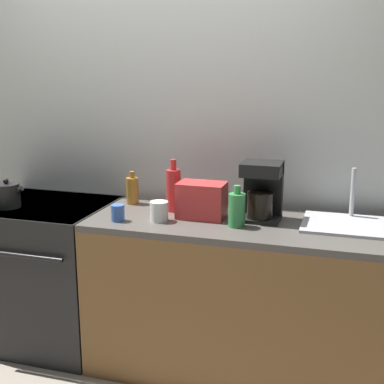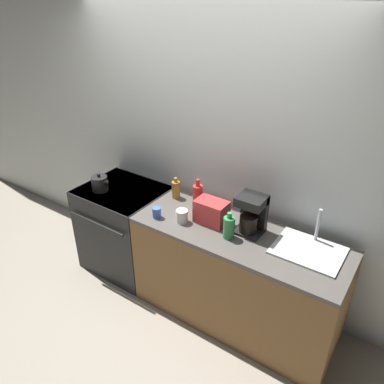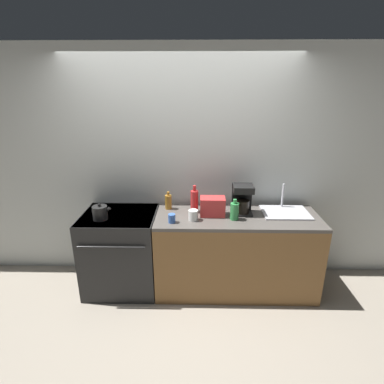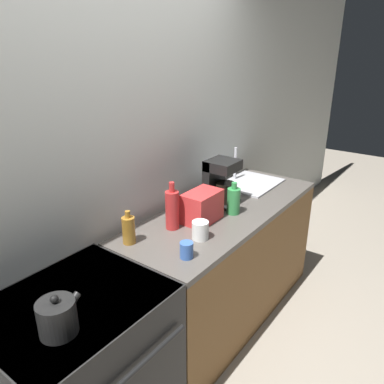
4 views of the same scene
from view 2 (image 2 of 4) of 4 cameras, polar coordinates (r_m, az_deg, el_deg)
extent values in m
plane|color=gray|center=(3.58, -5.34, -17.19)|extent=(12.00, 12.00, 0.00)
cube|color=silver|center=(3.32, 1.48, 6.32)|extent=(8.00, 0.05, 2.60)
cube|color=black|center=(3.83, -10.10, -5.43)|extent=(0.78, 0.66, 0.88)
cube|color=black|center=(3.61, -10.68, 0.26)|extent=(0.77, 0.65, 0.02)
cylinder|color=black|center=(3.64, -14.19, 0.19)|extent=(0.21, 0.21, 0.01)
cylinder|color=black|center=(3.41, -10.16, -1.41)|extent=(0.21, 0.21, 0.01)
cylinder|color=black|center=(3.80, -11.16, 1.85)|extent=(0.21, 0.21, 0.01)
cylinder|color=black|center=(3.58, -7.13, 0.43)|extent=(0.21, 0.21, 0.01)
cylinder|color=black|center=(3.50, -14.43, -4.71)|extent=(0.67, 0.02, 0.02)
cube|color=brown|center=(3.23, 6.66, -13.00)|extent=(1.72, 0.63, 0.85)
cube|color=#514C47|center=(2.96, 7.15, -6.60)|extent=(1.72, 0.63, 0.04)
cylinder|color=black|center=(3.60, -13.88, 1.27)|extent=(0.15, 0.15, 0.14)
sphere|color=black|center=(3.56, -14.05, 2.51)|extent=(0.03, 0.03, 0.03)
cylinder|color=black|center=(3.54, -13.15, 1.37)|extent=(0.08, 0.03, 0.07)
cube|color=red|center=(3.01, 2.98, -3.04)|extent=(0.26, 0.17, 0.20)
cube|color=black|center=(2.98, 2.29, -1.25)|extent=(0.03, 0.12, 0.01)
cube|color=black|center=(2.94, 3.78, -1.75)|extent=(0.03, 0.12, 0.01)
cube|color=black|center=(2.97, 8.68, -5.84)|extent=(0.21, 0.20, 0.02)
cube|color=black|center=(2.95, 9.49, -2.83)|extent=(0.21, 0.06, 0.32)
cube|color=black|center=(2.83, 9.08, -1.32)|extent=(0.21, 0.20, 0.07)
cylinder|color=black|center=(2.91, 8.57, -4.79)|extent=(0.14, 0.14, 0.14)
cube|color=#B7B7BC|center=(2.87, 17.28, -8.53)|extent=(0.49, 0.38, 0.01)
cylinder|color=silver|center=(2.92, 18.63, -4.89)|extent=(0.02, 0.02, 0.28)
cylinder|color=#338C47|center=(2.85, 5.63, -5.41)|extent=(0.09, 0.09, 0.17)
cylinder|color=#338C47|center=(2.79, 5.74, -3.57)|extent=(0.03, 0.03, 0.04)
cylinder|color=#9E6B23|center=(3.37, -2.48, 0.35)|extent=(0.07, 0.07, 0.16)
cylinder|color=#9E6B23|center=(3.32, -2.51, 1.85)|extent=(0.03, 0.03, 0.04)
cylinder|color=#B72828|center=(3.15, 0.86, -0.99)|extent=(0.08, 0.08, 0.24)
cylinder|color=#B72828|center=(3.08, 0.88, 1.42)|extent=(0.03, 0.03, 0.06)
cylinder|color=white|center=(3.04, -1.54, -3.68)|extent=(0.10, 0.10, 0.11)
cylinder|color=#3860B2|center=(3.11, -5.40, -3.13)|extent=(0.07, 0.07, 0.09)
camera|label=1|loc=(1.13, -67.15, -45.29)|focal=50.00mm
camera|label=3|loc=(1.68, -75.77, -8.23)|focal=28.00mm
camera|label=4|loc=(3.29, -38.44, 11.66)|focal=35.00mm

